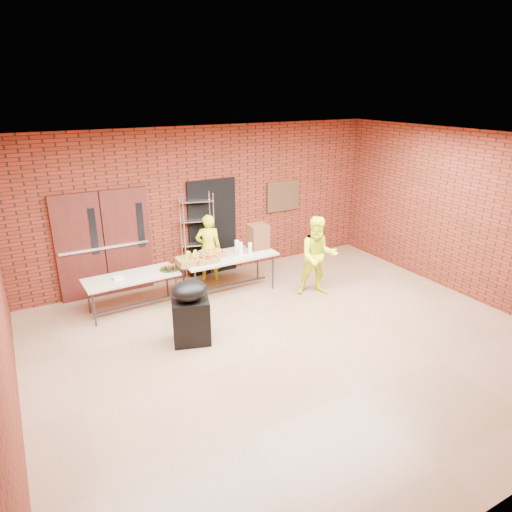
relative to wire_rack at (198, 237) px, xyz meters
The scene contains 19 objects.
room 3.40m from the wire_rack, 84.85° to the right, with size 8.08×7.08×3.28m.
double_doors 1.90m from the wire_rack, behind, with size 1.78×0.12×2.10m.
dark_doorway 0.44m from the wire_rack, 19.32° to the left, with size 1.10×0.06×2.10m, color black.
bronze_plaque 2.29m from the wire_rack, ahead, with size 0.85×0.04×0.70m, color #432D1A.
wire_rack is the anchor object (origin of this frame).
table_left 1.89m from the wire_rack, 152.75° to the right, with size 1.71×0.77×0.69m.
table_right 1.00m from the wire_rack, 74.84° to the right, with size 1.91×0.82×0.78m.
basket_bananas 1.17m from the wire_rack, 119.53° to the right, with size 0.50×0.39×0.16m.
basket_oranges 0.86m from the wire_rack, 93.96° to the right, with size 0.45×0.35×0.14m.
basket_apples 1.11m from the wire_rack, 104.28° to the right, with size 0.44×0.34×0.14m.
muffin_tray 1.31m from the wire_rack, 137.20° to the right, with size 0.36×0.36×0.09m.
napkin_box 2.11m from the wire_rack, 154.83° to the right, with size 0.17×0.11×0.06m, color white.
coffee_dispenser 1.30m from the wire_rack, 40.92° to the right, with size 0.39×0.35×0.51m, color brown.
cup_stack_front 1.14m from the wire_rack, 65.04° to the right, with size 0.09×0.09×0.26m, color white.
cup_stack_mid 1.27m from the wire_rack, 57.67° to the right, with size 0.08×0.08×0.23m, color white.
cup_stack_back 1.01m from the wire_rack, 61.62° to the right, with size 0.09×0.09×0.26m, color white.
covered_grill 2.69m from the wire_rack, 115.06° to the right, with size 0.70×0.64×1.07m.
volunteer_woman 0.33m from the wire_rack, 58.14° to the right, with size 0.53×0.35×1.46m, color #E4F81B.
volunteer_man 2.58m from the wire_rack, 46.91° to the right, with size 0.77×0.60×1.59m, color #E4F81B.
Camera 1 is at (-3.68, -5.31, 3.92)m, focal length 32.00 mm.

